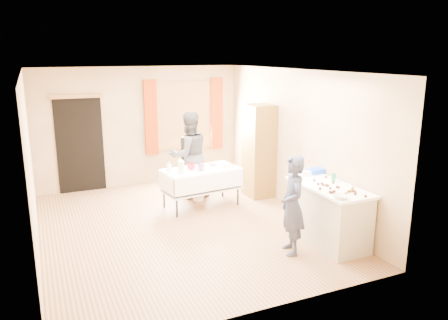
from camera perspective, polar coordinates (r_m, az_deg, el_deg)
name	(u,v)px	position (r m, az deg, el deg)	size (l,w,h in m)	color
floor	(182,227)	(7.57, -5.55, -8.67)	(4.50, 5.50, 0.02)	#9E7047
ceiling	(178,70)	(7.00, -6.05, 11.56)	(4.50, 5.50, 0.02)	white
wall_back	(141,127)	(9.79, -10.85, 4.30)	(4.50, 0.02, 2.60)	tan
wall_front	(260,204)	(4.72, 4.77, -5.74)	(4.50, 0.02, 2.60)	tan
wall_left	(29,166)	(6.84, -24.07, -0.73)	(0.02, 5.50, 2.60)	tan
wall_right	(297,141)	(8.14, 9.52, 2.46)	(0.02, 5.50, 2.60)	tan
window_frame	(184,115)	(9.99, -5.23, 5.84)	(1.32, 0.06, 1.52)	olive
window_pane	(184,115)	(9.97, -5.20, 5.83)	(1.20, 0.02, 1.40)	white
curtain_left	(151,118)	(9.72, -9.51, 5.49)	(0.28, 0.06, 1.65)	#962F09
curtain_right	(217,114)	(10.22, -0.97, 6.07)	(0.28, 0.06, 1.65)	#962F09
doorway	(80,145)	(9.61, -18.29, 1.86)	(0.95, 0.04, 2.00)	black
door_lintel	(76,96)	(9.44, -18.74, 7.89)	(1.05, 0.06, 0.08)	olive
cabinet	(259,151)	(8.89, 4.57, 1.19)	(0.50, 0.60, 1.88)	brown
counter	(328,214)	(6.99, 13.38, -6.85)	(0.68, 1.44, 0.91)	#B9B19A
party_table	(201,184)	(8.34, -3.01, -3.15)	(1.53, 0.91, 0.75)	black
chair	(192,175)	(9.40, -4.25, -1.91)	(0.60, 0.60, 1.12)	black
girl	(292,205)	(6.41, 8.92, -5.88)	(0.48, 0.61, 1.47)	#262B44
woman	(189,155)	(8.82, -4.59, 0.67)	(0.91, 0.74, 1.75)	black
soda_can	(334,177)	(7.09, 14.12, -2.20)	(0.07, 0.07, 0.12)	#138851
mixing_bowl	(341,197)	(6.28, 14.97, -4.68)	(0.27, 0.27, 0.05)	white
foam_block	(306,173)	(7.30, 10.65, -1.74)	(0.15, 0.10, 0.08)	white
blue_basket	(317,171)	(7.50, 12.05, -1.39)	(0.30, 0.20, 0.08)	blue
pitcher	(181,168)	(7.93, -5.61, -0.99)	(0.11, 0.11, 0.22)	silver
cup_red	(191,166)	(8.20, -4.32, -0.83)	(0.17, 0.17, 0.12)	#C3213E
cup_rainbow	(201,168)	(8.09, -3.01, -1.01)	(0.14, 0.14, 0.12)	red
small_bowl	(213,164)	(8.49, -1.43, -0.51)	(0.20, 0.20, 0.05)	white
pastry_tray	(228,166)	(8.39, 0.52, -0.79)	(0.28, 0.20, 0.02)	white
bottle	(169,166)	(8.15, -7.17, -0.81)	(0.08, 0.08, 0.17)	white
cake_balls	(337,188)	(6.66, 14.58, -3.62)	(0.52, 1.07, 0.04)	#3F2314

